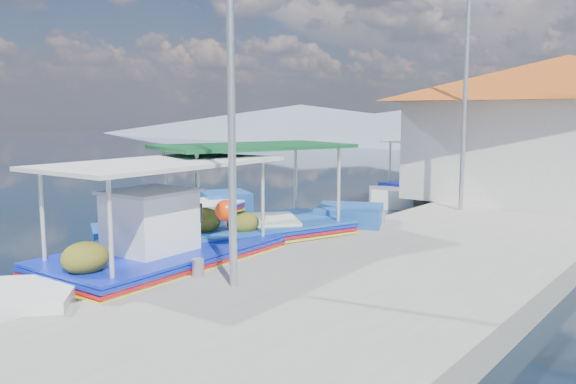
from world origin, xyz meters
The scene contains 9 objects.
quay centered at (5.90, 6.00, 0.25)m, with size 5.00×44.00×0.50m, color gray.
bollards centered at (3.80, 5.25, 0.65)m, with size 0.20×17.20×0.30m.
main_caique centered at (2.53, 2.43, 0.49)m, with size 2.49×7.76×2.56m.
caique_green_canopy centered at (2.34, 5.04, 0.41)m, with size 3.74×6.97×2.76m.
caique_blue_hull centered at (-0.55, 5.52, 0.31)m, with size 2.91×6.15×1.13m.
caique_far centered at (1.83, 15.50, 0.45)m, with size 2.97×6.78×2.43m.
harbor_building centered at (6.20, 15.00, 2.78)m, with size 10.49×10.49×4.40m.
lamp_post_near centered at (4.51, 2.00, 3.85)m, with size 1.21×0.14×6.00m.
lamp_post_far centered at (4.51, 11.00, 3.85)m, with size 1.21×0.14×6.00m.
Camera 1 is at (10.66, -4.30, 3.15)m, focal length 36.28 mm.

